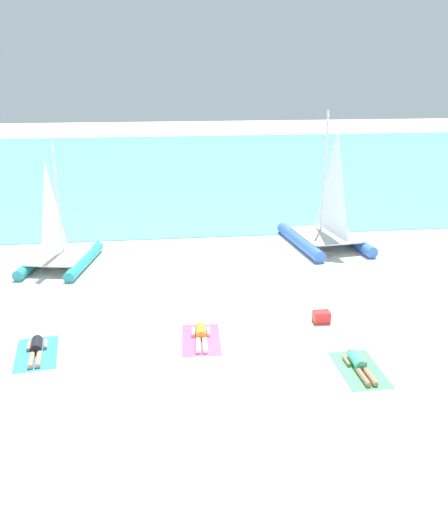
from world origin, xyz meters
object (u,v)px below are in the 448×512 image
Objects in this scene: sailboat_teal at (59,249)px; sunbather_middle at (201,335)px; sunbather_right at (359,364)px; sailboat_blue at (326,227)px; towel_left at (37,353)px; cooler_box at (321,317)px; sunbather_left at (36,348)px; towel_middle at (201,340)px; towel_right at (359,369)px.

sailboat_teal is 3.05× the size of sunbather_middle.
sunbather_right is at bearing -32.79° from sailboat_teal.
sailboat_blue is 11.24m from sailboat_teal.
towel_left is 8.34m from cooler_box.
towel_left is at bearing -173.99° from cooler_box.
sailboat_teal is at bearing 86.58° from sunbather_left.
sailboat_blue is 3.03× the size of towel_middle.
cooler_box is at bearing 11.98° from sunbather_middle.
towel_left is (-10.70, -8.12, -0.85)m from sailboat_blue.
sailboat_blue reaches higher than sailboat_teal.
sunbather_left is 8.70m from towel_right.
cooler_box reaches higher than sunbather_left.
sunbather_right is (8.47, -1.89, 0.00)m from sunbather_left.
sunbather_right is at bearing -109.57° from sailboat_blue.
sunbather_left is 4.55m from towel_middle.
sunbather_right is 2.70m from cooler_box.
sunbather_middle is at bearing 3.66° from towel_left.
sailboat_blue reaches higher than towel_left.
towel_middle is 3.82m from cooler_box.
sailboat_blue is 3.03× the size of towel_right.
sunbather_middle is 1.00× the size of sunbather_right.
sunbather_right is at bearing -86.36° from cooler_box.
sunbather_right is (-2.23, -9.95, -0.73)m from sailboat_blue.
towel_middle is 3.80× the size of cooler_box.
sailboat_blue is 10.22m from sunbather_right.
sunbather_left is at bearing -74.47° from sailboat_teal.
towel_middle is (-6.16, -7.90, -0.85)m from sailboat_blue.
cooler_box is (8.29, 0.87, 0.17)m from towel_left.
towel_left is 4.54m from towel_middle.
cooler_box is at bearing 6.01° from towel_left.
towel_left is 1.00× the size of towel_middle.
sunbather_right is (3.93, -2.12, 0.00)m from sunbather_middle.
sunbather_left is (-0.01, 0.07, 0.13)m from towel_left.
towel_middle is at bearing -134.88° from sailboat_blue.
towel_right is at bearing -33.01° from sailboat_teal.
towel_right is at bearing -25.91° from sunbather_middle.
sailboat_teal reaches higher than sunbather_left.
sunbather_middle is at bearing 150.93° from towel_right.
cooler_box reaches higher than towel_middle.
sunbather_right reaches higher than towel_left.
towel_right is (3.93, -2.12, 0.00)m from towel_middle.
towel_left is 0.14m from sunbather_left.
sunbather_left is at bearing 166.86° from sunbather_right.
sunbather_middle is 4.49m from towel_right.
cooler_box reaches higher than sunbather_middle.
towel_left is at bearing -74.44° from sailboat_teal.
sailboat_teal reaches higher than sunbather_right.
cooler_box reaches higher than sunbather_right.
sunbather_middle reaches higher than towel_right.
sailboat_blue is 3.03× the size of towel_left.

